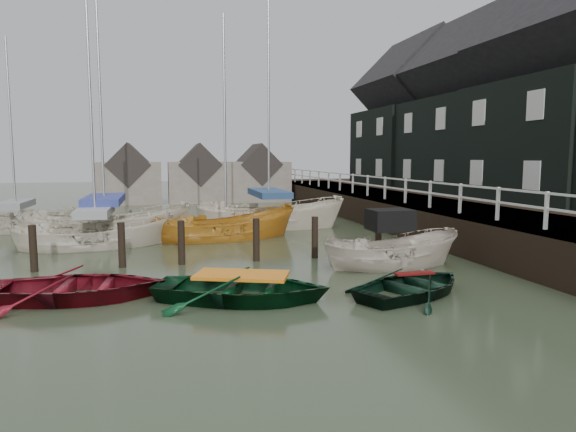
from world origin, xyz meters
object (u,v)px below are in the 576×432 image
object	(u,v)px
rowboat_red	(76,299)
sailboat_a	(97,245)
rowboat_green	(242,300)
sailboat_b	(106,237)
rowboat_dkgreen	(414,294)
motorboat	(392,264)
sailboat_c	(226,238)
sailboat_d	(269,226)
sailboat_e	(17,230)

from	to	relation	value
rowboat_red	sailboat_a	world-z (taller)	sailboat_a
rowboat_green	sailboat_b	distance (m)	11.29
rowboat_red	rowboat_dkgreen	xyz separation A→B (m)	(8.09, -1.55, 0.00)
motorboat	sailboat_c	xyz separation A→B (m)	(-4.27, 6.93, -0.08)
sailboat_d	sailboat_b	bearing A→B (deg)	122.41
rowboat_green	sailboat_d	xyz separation A→B (m)	(3.25, 12.41, 0.06)
rowboat_green	sailboat_b	bearing A→B (deg)	42.62
rowboat_red	sailboat_c	xyz separation A→B (m)	(4.66, 8.41, 0.01)
sailboat_d	sailboat_e	world-z (taller)	sailboat_d
sailboat_a	sailboat_d	size ratio (longest dim) A/B	0.79
rowboat_dkgreen	motorboat	world-z (taller)	motorboat
rowboat_red	sailboat_e	distance (m)	13.28
sailboat_b	sailboat_c	xyz separation A→B (m)	(4.89, -1.05, -0.05)
rowboat_green	sailboat_c	xyz separation A→B (m)	(0.80, 9.47, 0.01)
rowboat_red	motorboat	world-z (taller)	motorboat
sailboat_b	sailboat_d	distance (m)	7.58
rowboat_green	sailboat_d	size ratio (longest dim) A/B	0.32
sailboat_b	rowboat_dkgreen	bearing A→B (deg)	-132.25
sailboat_c	sailboat_d	world-z (taller)	sailboat_d
sailboat_c	sailboat_d	distance (m)	3.82
rowboat_green	sailboat_e	world-z (taller)	sailboat_e
sailboat_b	rowboat_green	bearing A→B (deg)	-148.05
rowboat_red	motorboat	bearing A→B (deg)	-75.68
rowboat_dkgreen	motorboat	size ratio (longest dim) A/B	0.80
rowboat_dkgreen	sailboat_b	xyz separation A→B (m)	(-8.33, 11.02, 0.06)
sailboat_d	rowboat_green	bearing A→B (deg)	-176.64
rowboat_red	sailboat_c	size ratio (longest dim) A/B	0.41
rowboat_dkgreen	sailboat_b	distance (m)	13.81
rowboat_dkgreen	sailboat_c	size ratio (longest dim) A/B	0.34
motorboat	sailboat_b	bearing A→B (deg)	48.34
motorboat	sailboat_c	distance (m)	8.14
rowboat_red	rowboat_green	size ratio (longest dim) A/B	1.02
sailboat_a	sailboat_c	world-z (taller)	sailboat_a
motorboat	sailboat_e	distance (m)	17.29
sailboat_c	rowboat_red	bearing A→B (deg)	141.23
motorboat	sailboat_e	bearing A→B (deg)	49.63
motorboat	rowboat_green	bearing A→B (deg)	116.08
sailboat_b	sailboat_e	bearing A→B (deg)	63.95
sailboat_a	sailboat_e	world-z (taller)	sailboat_a
rowboat_dkgreen	sailboat_c	xyz separation A→B (m)	(-3.43, 9.97, 0.01)
sailboat_e	rowboat_dkgreen	bearing A→B (deg)	-127.01
sailboat_a	sailboat_d	distance (m)	8.40
rowboat_red	sailboat_e	xyz separation A→B (m)	(-4.37, 12.54, 0.07)
rowboat_red	sailboat_a	distance (m)	7.55
rowboat_green	sailboat_e	xyz separation A→B (m)	(-8.23, 13.61, 0.07)
sailboat_a	sailboat_b	bearing A→B (deg)	-11.29
rowboat_green	sailboat_e	distance (m)	15.90
rowboat_red	sailboat_c	bearing A→B (deg)	-24.09
rowboat_red	rowboat_dkgreen	world-z (taller)	rowboat_red
rowboat_dkgreen	rowboat_green	bearing A→B (deg)	56.70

